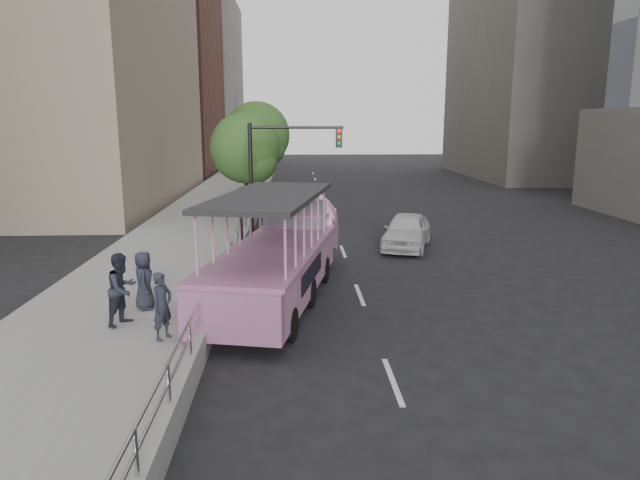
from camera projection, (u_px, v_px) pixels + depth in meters
ground at (337, 345)px, 13.69m from camera, size 160.00×160.00×0.00m
sidewalk at (178, 250)px, 23.17m from camera, size 5.50×80.00×0.30m
kerb_wall at (217, 302)px, 15.40m from camera, size 0.24×30.00×0.36m
guardrail at (216, 278)px, 15.27m from camera, size 0.07×22.00×0.71m
duck_boat at (282, 256)px, 17.49m from camera, size 4.35×10.16×3.29m
car at (407, 231)px, 24.02m from camera, size 3.02×4.65×1.47m
pedestrian_near at (162, 306)px, 13.12m from camera, size 0.62×0.70×1.60m
pedestrian_mid at (122, 289)px, 14.06m from camera, size 1.01×1.10×1.82m
pedestrian_far at (144, 280)px, 15.24m from camera, size 0.65×0.86×1.59m
parking_sign at (242, 215)px, 21.63m from camera, size 0.11×0.64×2.84m
traffic_signal at (278, 162)px, 25.12m from camera, size 4.20×0.32×5.20m
street_tree_near at (247, 151)px, 28.33m from camera, size 3.52×3.52×5.72m
street_tree_far at (258, 138)px, 34.11m from camera, size 3.97×3.97×6.45m
midrise_brick at (123, 43)px, 57.14m from camera, size 18.00×16.00×26.00m
midrise_stone_a at (584, 3)px, 52.67m from camera, size 20.00×20.00×32.00m
midrise_stone_b at (176, 84)px, 73.49m from camera, size 16.00×14.00×20.00m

